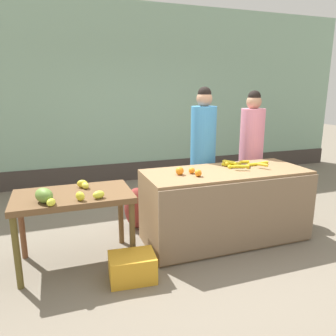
{
  "coord_description": "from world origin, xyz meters",
  "views": [
    {
      "loc": [
        -1.55,
        -3.27,
        1.81
      ],
      "look_at": [
        -0.34,
        0.15,
        0.92
      ],
      "focal_mm": 34.69,
      "sensor_mm": 36.0,
      "label": 1
    }
  ],
  "objects_px": {
    "vendor_woman_pink_shirt": "(251,153)",
    "produce_sack": "(138,208)",
    "vendor_woman_blue_shirt": "(203,155)",
    "produce_crate": "(132,267)"
  },
  "relations": [
    {
      "from": "produce_crate",
      "to": "vendor_woman_pink_shirt",
      "type": "bearing_deg",
      "value": 30.02
    },
    {
      "from": "vendor_woman_blue_shirt",
      "to": "produce_crate",
      "type": "bearing_deg",
      "value": -137.95
    },
    {
      "from": "vendor_woman_blue_shirt",
      "to": "produce_sack",
      "type": "height_order",
      "value": "vendor_woman_blue_shirt"
    },
    {
      "from": "produce_crate",
      "to": "produce_sack",
      "type": "relative_size",
      "value": 0.79
    },
    {
      "from": "vendor_woman_pink_shirt",
      "to": "produce_sack",
      "type": "xyz_separation_m",
      "value": [
        -1.71,
        -0.03,
        -0.62
      ]
    },
    {
      "from": "produce_crate",
      "to": "produce_sack",
      "type": "distance_m",
      "value": 1.23
    },
    {
      "from": "vendor_woman_blue_shirt",
      "to": "produce_sack",
      "type": "bearing_deg",
      "value": 179.32
    },
    {
      "from": "vendor_woman_pink_shirt",
      "to": "produce_crate",
      "type": "bearing_deg",
      "value": -149.98
    },
    {
      "from": "vendor_woman_blue_shirt",
      "to": "vendor_woman_pink_shirt",
      "type": "distance_m",
      "value": 0.79
    },
    {
      "from": "produce_sack",
      "to": "vendor_woman_blue_shirt",
      "type": "bearing_deg",
      "value": -0.68
    }
  ]
}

